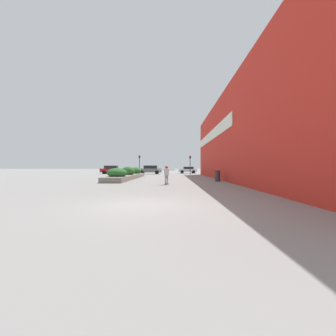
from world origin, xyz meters
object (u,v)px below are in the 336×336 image
skateboarder (167,173)px  traffic_light_left (139,162)px  car_center_left (112,170)px  traffic_light_right (190,162)px  trash_bin (218,176)px  car_center_right (150,170)px  skateboard (167,184)px  car_leftmost (188,170)px

skateboarder → traffic_light_left: 22.91m
car_center_left → traffic_light_right: (15.05, -4.04, 1.43)m
skateboarder → traffic_light_right: size_ratio=0.41×
traffic_light_left → car_center_left: bearing=145.3°
traffic_light_left → traffic_light_right: size_ratio=1.03×
trash_bin → car_center_right: 23.36m
traffic_light_left → traffic_light_right: traffic_light_left is taller
trash_bin → car_center_left: size_ratio=0.23×
skateboard → car_center_left: (-11.56, 26.39, 0.78)m
skateboard → skateboarder: bearing=-84.5°
car_leftmost → car_center_left: bearing=104.7°
car_center_right → traffic_light_left: traffic_light_left is taller
car_center_left → skateboard: bearing=23.7°
car_leftmost → car_center_right: (-7.56, -4.85, 0.10)m
skateboard → skateboarder: (-0.00, -0.00, 0.85)m
car_center_right → traffic_light_right: bearing=-113.1°
traffic_light_left → car_center_right: bearing=65.4°
trash_bin → car_center_right: car_center_right is taller
trash_bin → car_leftmost: size_ratio=0.27×
car_leftmost → traffic_light_left: 12.32m
trash_bin → car_leftmost: car_leftmost is taller
car_leftmost → traffic_light_right: bearing=179.3°
car_center_left → car_center_right: 7.64m
skateboard → traffic_light_right: size_ratio=0.22×
skateboarder → traffic_light_right: bearing=90.2°
skateboarder → trash_bin: (4.69, 3.84, -0.41)m
trash_bin → traffic_light_left: (-10.19, 18.36, 1.82)m
skateboarder → car_center_right: car_center_right is taller
skateboarder → car_leftmost: skateboarder is taller
car_center_left → traffic_light_right: traffic_light_right is taller
skateboard → skateboarder: size_ratio=0.53×
trash_bin → skateboarder: bearing=-140.7°
car_leftmost → car_center_left: (-15.15, -3.98, 0.09)m
car_leftmost → car_center_left: size_ratio=0.87×
car_center_right → traffic_light_right: (7.47, -3.18, 1.42)m
traffic_light_right → trash_bin: bearing=-86.3°
car_center_left → traffic_light_right: size_ratio=1.33×
trash_bin → car_leftmost: bearing=92.4°
car_center_left → car_center_right: size_ratio=0.96×
trash_bin → traffic_light_right: bearing=93.7°
car_leftmost → car_center_left: car_center_left is taller
skateboard → car_leftmost: bearing=92.3°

